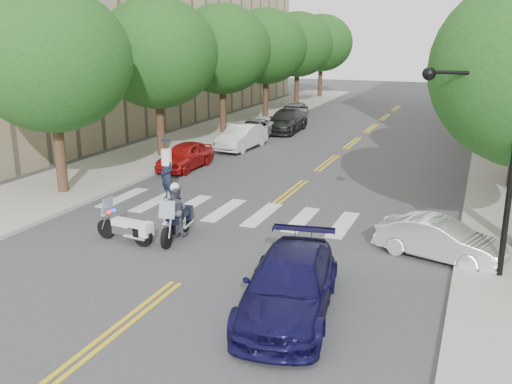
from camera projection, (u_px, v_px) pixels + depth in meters
The scene contains 21 objects.
ground at pixel (176, 283), 15.59m from camera, with size 140.00×140.00×0.00m, color #38383A.
sidewalk_left at pixel (214, 132), 38.63m from camera, with size 5.00×60.00×0.15m, color #9E9991.
tree_l_0 at pixel (51, 60), 22.59m from camera, with size 6.40×6.40×8.45m.
tree_l_1 at pixel (157, 53), 29.74m from camera, with size 6.40×6.40×8.45m.
tree_l_2 at pixel (222, 49), 36.90m from camera, with size 6.40×6.40×8.45m.
tree_l_3 at pixel (266, 47), 44.05m from camera, with size 6.40×6.40×8.45m.
tree_l_4 at pixel (297, 45), 51.20m from camera, with size 6.40×6.40×8.45m.
tree_l_5 at pixel (321, 43), 58.36m from camera, with size 6.40×6.40×8.45m.
tree_r_4 at pixel (510, 46), 44.92m from camera, with size 6.40×6.40×8.45m.
tree_r_5 at pixel (508, 44), 52.08m from camera, with size 6.40×6.40×8.45m.
traffic_signal_pole at pixel (495, 146), 14.95m from camera, with size 2.82×0.42×6.00m.
motorcycle_police at pixel (177, 214), 18.74m from camera, with size 0.88×2.36×1.93m.
motorcycle_parked at pixel (129, 229), 18.41m from camera, with size 2.21×0.65×1.42m.
officer_standing at pixel (167, 176), 23.09m from camera, with size 0.74×0.48×2.02m, color black.
convertible at pixel (439, 239), 17.12m from camera, with size 1.30×3.74×1.23m, color white.
sedan_blue at pixel (289, 285), 13.72m from camera, with size 2.06×5.06×1.47m, color #0F0D37.
parked_car_a at pixel (185, 156), 28.48m from camera, with size 1.58×3.93×1.34m, color #AA1212.
parked_car_b at pixel (241, 137), 33.26m from camera, with size 1.51×4.33×1.43m, color white.
parked_car_c at pixel (252, 129), 36.43m from camera, with size 2.07×4.49×1.25m, color #94969B.
parked_car_d at pixel (286, 121), 39.15m from camera, with size 2.09×5.14×1.49m, color black.
parked_car_e at pixel (294, 111), 44.00m from camera, with size 1.73×4.29×1.46m, color gray.
Camera 1 is at (7.34, -12.50, 6.61)m, focal length 40.00 mm.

